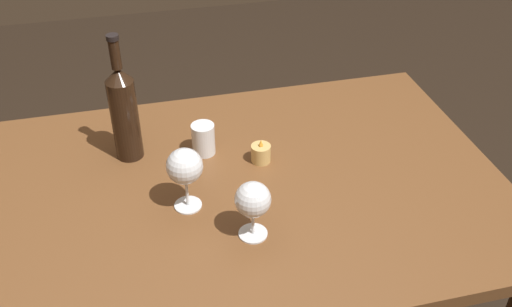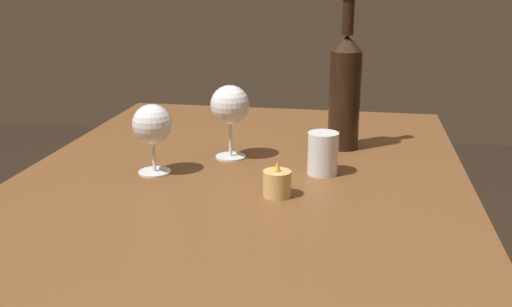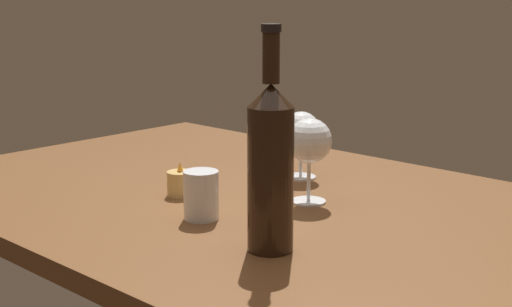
{
  "view_description": "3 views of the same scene",
  "coord_description": "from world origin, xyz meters",
  "px_view_note": "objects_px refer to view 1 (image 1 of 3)",
  "views": [
    {
      "loc": [
        -0.24,
        -1.1,
        1.65
      ],
      "look_at": [
        0.04,
        0.03,
        0.81
      ],
      "focal_mm": 40.64,
      "sensor_mm": 36.0,
      "label": 1
    },
    {
      "loc": [
        1.07,
        0.22,
        1.14
      ],
      "look_at": [
        -0.01,
        0.04,
        0.8
      ],
      "focal_mm": 41.56,
      "sensor_mm": 36.0,
      "label": 2
    },
    {
      "loc": [
        -1.0,
        1.01,
        1.14
      ],
      "look_at": [
        0.01,
        -0.08,
        0.8
      ],
      "focal_mm": 52.11,
      "sensor_mm": 36.0,
      "label": 3
    }
  ],
  "objects_px": {
    "wine_glass_left": "(253,201)",
    "wine_glass_right": "(185,167)",
    "wine_bottle": "(124,111)",
    "votive_candle": "(261,154)",
    "water_tumbler": "(203,140)"
  },
  "relations": [
    {
      "from": "wine_glass_right",
      "to": "water_tumbler",
      "type": "distance_m",
      "value": 0.23
    },
    {
      "from": "wine_glass_left",
      "to": "wine_glass_right",
      "type": "xyz_separation_m",
      "value": [
        -0.13,
        0.13,
        0.02
      ]
    },
    {
      "from": "wine_glass_left",
      "to": "water_tumbler",
      "type": "bearing_deg",
      "value": 99.18
    },
    {
      "from": "water_tumbler",
      "to": "votive_candle",
      "type": "relative_size",
      "value": 1.29
    },
    {
      "from": "wine_glass_left",
      "to": "wine_bottle",
      "type": "distance_m",
      "value": 0.45
    },
    {
      "from": "water_tumbler",
      "to": "votive_candle",
      "type": "distance_m",
      "value": 0.16
    },
    {
      "from": "wine_bottle",
      "to": "votive_candle",
      "type": "distance_m",
      "value": 0.37
    },
    {
      "from": "wine_bottle",
      "to": "votive_candle",
      "type": "relative_size",
      "value": 5.17
    },
    {
      "from": "wine_glass_right",
      "to": "water_tumbler",
      "type": "xyz_separation_m",
      "value": [
        0.07,
        0.21,
        -0.08
      ]
    },
    {
      "from": "wine_glass_right",
      "to": "wine_bottle",
      "type": "xyz_separation_m",
      "value": [
        -0.12,
        0.24,
        0.02
      ]
    },
    {
      "from": "wine_bottle",
      "to": "water_tumbler",
      "type": "xyz_separation_m",
      "value": [
        0.19,
        -0.03,
        -0.1
      ]
    },
    {
      "from": "wine_glass_left",
      "to": "wine_bottle",
      "type": "height_order",
      "value": "wine_bottle"
    },
    {
      "from": "wine_glass_right",
      "to": "votive_candle",
      "type": "distance_m",
      "value": 0.27
    },
    {
      "from": "wine_glass_left",
      "to": "wine_glass_right",
      "type": "bearing_deg",
      "value": 134.38
    },
    {
      "from": "votive_candle",
      "to": "water_tumbler",
      "type": "bearing_deg",
      "value": 152.16
    }
  ]
}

